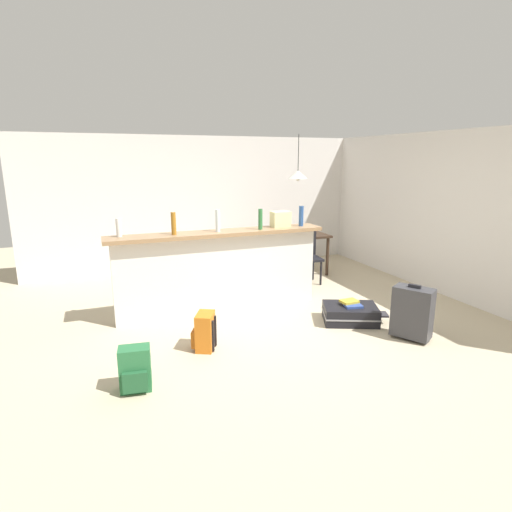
{
  "coord_description": "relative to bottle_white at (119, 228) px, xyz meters",
  "views": [
    {
      "loc": [
        -1.98,
        -4.64,
        2.09
      ],
      "look_at": [
        0.17,
        0.82,
        0.69
      ],
      "focal_mm": 28.77,
      "sensor_mm": 36.0,
      "label": 1
    }
  ],
  "objects": [
    {
      "name": "book_stack",
      "position": [
        2.74,
        -1.08,
        -1.0
      ],
      "size": [
        0.25,
        0.27,
        0.06
      ],
      "color": "#334C99",
      "rests_on": "suitcase_flat_black"
    },
    {
      "name": "pendant_lamp",
      "position": [
        3.16,
        1.32,
        0.56
      ],
      "size": [
        0.34,
        0.34,
        0.81
      ],
      "color": "black"
    },
    {
      "name": "bottle_clear",
      "position": [
        1.25,
        -0.1,
        0.03
      ],
      "size": [
        0.06,
        0.06,
        0.3
      ],
      "primitive_type": "cylinder",
      "color": "silver",
      "rests_on": "bar_countertop"
    },
    {
      "name": "grocery_bag",
      "position": [
        2.2,
        -0.04,
        -0.01
      ],
      "size": [
        0.26,
        0.18,
        0.22
      ],
      "primitive_type": "cube",
      "color": "beige",
      "rests_on": "bar_countertop"
    },
    {
      "name": "bar_countertop",
      "position": [
        1.26,
        -0.08,
        -0.14
      ],
      "size": [
        2.96,
        0.4,
        0.05
      ],
      "primitive_type": "cube",
      "color": "#93704C",
      "rests_on": "partition_half_wall"
    },
    {
      "name": "bottle_amber",
      "position": [
        0.66,
        -0.1,
        0.03
      ],
      "size": [
        0.06,
        0.06,
        0.29
      ],
      "primitive_type": "cylinder",
      "color": "#9E661E",
      "rests_on": "bar_countertop"
    },
    {
      "name": "suitcase_flat_black",
      "position": [
        2.74,
        -1.08,
        -1.14
      ],
      "size": [
        0.89,
        0.73,
        0.22
      ],
      "color": "black",
      "rests_on": "ground_plane"
    },
    {
      "name": "bottle_green",
      "position": [
        1.85,
        -0.14,
        0.03
      ],
      "size": [
        0.06,
        0.06,
        0.28
      ],
      "primitive_type": "cylinder",
      "color": "#2D6B38",
      "rests_on": "bar_countertop"
    },
    {
      "name": "suitcase_upright_charcoal",
      "position": [
        3.11,
        -1.78,
        -0.92
      ],
      "size": [
        0.43,
        0.5,
        0.67
      ],
      "color": "#38383D",
      "rests_on": "ground_plane"
    },
    {
      "name": "partition_half_wall",
      "position": [
        1.26,
        -0.08,
        -0.71
      ],
      "size": [
        2.8,
        0.2,
        1.08
      ],
      "primitive_type": "cube",
      "color": "silver",
      "rests_on": "ground_plane"
    },
    {
      "name": "wall_right",
      "position": [
        4.77,
        -0.37,
        0.0
      ],
      "size": [
        0.1,
        6.0,
        2.5
      ],
      "primitive_type": "cube",
      "color": "silver",
      "rests_on": "ground_plane"
    },
    {
      "name": "backpack_green",
      "position": [
        -0.04,
        -1.74,
        -1.05
      ],
      "size": [
        0.3,
        0.28,
        0.42
      ],
      "color": "#286B3D",
      "rests_on": "ground_plane"
    },
    {
      "name": "ground_plane",
      "position": [
        1.72,
        -0.67,
        -1.27
      ],
      "size": [
        13.0,
        13.0,
        0.05
      ],
      "primitive_type": "cube",
      "color": "#BCAD8E"
    },
    {
      "name": "dining_chair_near_partition",
      "position": [
        3.06,
        0.72,
        -0.73
      ],
      "size": [
        0.43,
        0.43,
        0.93
      ],
      "color": "black",
      "rests_on": "ground_plane"
    },
    {
      "name": "dining_table",
      "position": [
        3.12,
        1.29,
        -0.6
      ],
      "size": [
        1.1,
        0.8,
        0.74
      ],
      "color": "#332319",
      "rests_on": "ground_plane"
    },
    {
      "name": "backpack_orange",
      "position": [
        0.77,
        -1.15,
        -1.05
      ],
      "size": [
        0.32,
        0.33,
        0.42
      ],
      "color": "orange",
      "rests_on": "ground_plane"
    },
    {
      "name": "wall_back",
      "position": [
        1.72,
        2.38,
        0.0
      ],
      "size": [
        6.6,
        0.1,
        2.5
      ],
      "primitive_type": "cube",
      "color": "silver",
      "rests_on": "ground_plane"
    },
    {
      "name": "bottle_white",
      "position": [
        0.0,
        0.0,
        0.0
      ],
      "size": [
        0.07,
        0.07,
        0.23
      ],
      "primitive_type": "cylinder",
      "color": "silver",
      "rests_on": "bar_countertop"
    },
    {
      "name": "bottle_blue",
      "position": [
        2.51,
        -0.08,
        0.03
      ],
      "size": [
        0.07,
        0.07,
        0.29
      ],
      "primitive_type": "cylinder",
      "color": "#284C89",
      "rests_on": "bar_countertop"
    }
  ]
}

